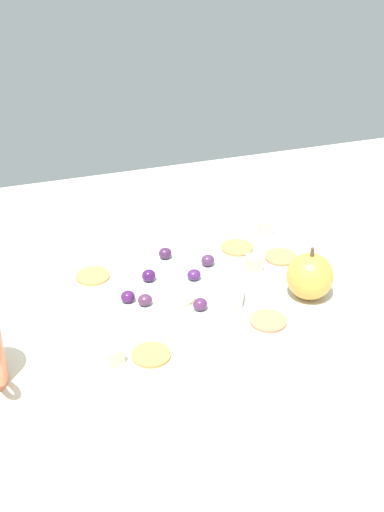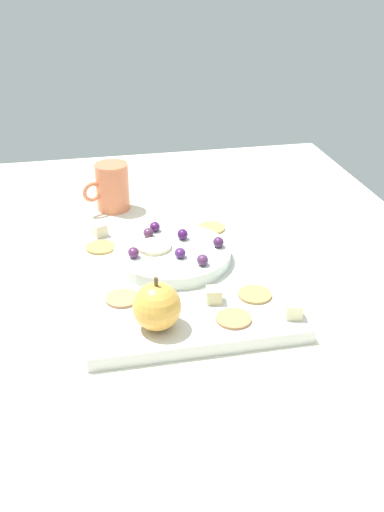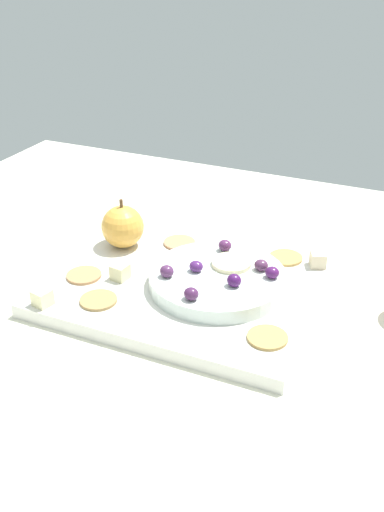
{
  "view_description": "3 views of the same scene",
  "coord_description": "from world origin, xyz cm",
  "px_view_note": "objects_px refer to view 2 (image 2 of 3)",
  "views": [
    {
      "loc": [
        25.39,
        76.79,
        60.44
      ],
      "look_at": [
        -0.4,
        -3.36,
        9.52
      ],
      "focal_mm": 50.33,
      "sensor_mm": 36.0,
      "label": 1
    },
    {
      "loc": [
        -77.31,
        12.79,
        50.58
      ],
      "look_at": [
        -1.31,
        -2.85,
        7.81
      ],
      "focal_mm": 41.04,
      "sensor_mm": 36.0,
      "label": 2
    },
    {
      "loc": [
        26.98,
        -63.79,
        47.09
      ],
      "look_at": [
        -1.78,
        1.4,
        7.65
      ],
      "focal_mm": 41.32,
      "sensor_mm": 36.0,
      "label": 3
    }
  ],
  "objects_px": {
    "serving_dish": "(172,255)",
    "grape_4": "(155,227)",
    "cheese_cube_2": "(214,295)",
    "cheese_cube_1": "(100,230)",
    "cracker_3": "(255,295)",
    "cup": "(112,187)",
    "cracker_1": "(122,298)",
    "cracker_2": "(211,228)",
    "grape_2": "(183,234)",
    "cheese_cube_0": "(294,310)",
    "platter": "(179,280)",
    "apple_slice_0": "(154,247)",
    "cracker_0": "(234,319)",
    "grape_6": "(148,233)",
    "grape_1": "(218,242)",
    "grape_0": "(134,253)",
    "grape_3": "(203,260)",
    "cracker_4": "(101,247)",
    "apple_whole": "(157,307)",
    "grape_5": "(180,253)"
  },
  "relations": [
    {
      "from": "serving_dish",
      "to": "grape_4",
      "type": "distance_m",
      "value": 0.07
    },
    {
      "from": "serving_dish",
      "to": "cheese_cube_2",
      "type": "xyz_separation_m",
      "value": [
        -0.13,
        -0.04,
        0.0
      ]
    },
    {
      "from": "serving_dish",
      "to": "cheese_cube_1",
      "type": "height_order",
      "value": "cheese_cube_1"
    },
    {
      "from": "cracker_3",
      "to": "cup",
      "type": "xyz_separation_m",
      "value": [
        0.39,
        0.17,
        0.02
      ]
    },
    {
      "from": "cracker_1",
      "to": "cracker_2",
      "type": "bearing_deg",
      "value": -41.99
    },
    {
      "from": "grape_2",
      "to": "cheese_cube_0",
      "type": "bearing_deg",
      "value": -153.19
    },
    {
      "from": "platter",
      "to": "cheese_cube_1",
      "type": "height_order",
      "value": "cheese_cube_1"
    },
    {
      "from": "cracker_2",
      "to": "apple_slice_0",
      "type": "bearing_deg",
      "value": 127.8
    },
    {
      "from": "serving_dish",
      "to": "cracker_3",
      "type": "relative_size",
      "value": 3.82
    },
    {
      "from": "cracker_0",
      "to": "grape_6",
      "type": "relative_size",
      "value": 2.56
    },
    {
      "from": "platter",
      "to": "cracker_2",
      "type": "distance_m",
      "value": 0.17
    },
    {
      "from": "apple_slice_0",
      "to": "cheese_cube_2",
      "type": "bearing_deg",
      "value": -155.02
    },
    {
      "from": "grape_2",
      "to": "grape_1",
      "type": "bearing_deg",
      "value": -126.66
    },
    {
      "from": "cracker_2",
      "to": "cheese_cube_0",
      "type": "bearing_deg",
      "value": -170.66
    },
    {
      "from": "cheese_cube_1",
      "to": "grape_2",
      "type": "relative_size",
      "value": 1.14
    },
    {
      "from": "cheese_cube_2",
      "to": "cup",
      "type": "height_order",
      "value": "cup"
    },
    {
      "from": "grape_6",
      "to": "cracker_1",
      "type": "bearing_deg",
      "value": 158.33
    },
    {
      "from": "grape_0",
      "to": "grape_1",
      "type": "xyz_separation_m",
      "value": [
        0.01,
        -0.14,
        -0.0
      ]
    },
    {
      "from": "cracker_3",
      "to": "grape_3",
      "type": "height_order",
      "value": "grape_3"
    },
    {
      "from": "cheese_cube_1",
      "to": "cracker_2",
      "type": "distance_m",
      "value": 0.19
    },
    {
      "from": "cheese_cube_1",
      "to": "cup",
      "type": "bearing_deg",
      "value": -12.73
    },
    {
      "from": "cracker_4",
      "to": "grape_2",
      "type": "height_order",
      "value": "grape_2"
    },
    {
      "from": "cheese_cube_1",
      "to": "cup",
      "type": "relative_size",
      "value": 0.23
    },
    {
      "from": "serving_dish",
      "to": "grape_2",
      "type": "xyz_separation_m",
      "value": [
        0.03,
        -0.02,
        0.02
      ]
    },
    {
      "from": "platter",
      "to": "apple_whole",
      "type": "xyz_separation_m",
      "value": [
        -0.13,
        0.05,
        0.04
      ]
    },
    {
      "from": "platter",
      "to": "cheese_cube_0",
      "type": "relative_size",
      "value": 16.84
    },
    {
      "from": "cheese_cube_0",
      "to": "cracker_2",
      "type": "height_order",
      "value": "cheese_cube_0"
    },
    {
      "from": "grape_6",
      "to": "grape_4",
      "type": "bearing_deg",
      "value": -34.92
    },
    {
      "from": "cracker_3",
      "to": "cheese_cube_1",
      "type": "bearing_deg",
      "value": 40.77
    },
    {
      "from": "grape_0",
      "to": "grape_3",
      "type": "relative_size",
      "value": 1.0
    },
    {
      "from": "serving_dish",
      "to": "apple_whole",
      "type": "relative_size",
      "value": 2.88
    },
    {
      "from": "cracker_4",
      "to": "cracker_2",
      "type": "bearing_deg",
      "value": -80.32
    },
    {
      "from": "cracker_0",
      "to": "cracker_1",
      "type": "height_order",
      "value": "same"
    },
    {
      "from": "cheese_cube_0",
      "to": "cracker_0",
      "type": "height_order",
      "value": "cheese_cube_0"
    },
    {
      "from": "grape_1",
      "to": "cracker_3",
      "type": "bearing_deg",
      "value": -168.36
    },
    {
      "from": "cheese_cube_0",
      "to": "cracker_2",
      "type": "distance_m",
      "value": 0.29
    },
    {
      "from": "cracker_0",
      "to": "cracker_4",
      "type": "height_order",
      "value": "same"
    },
    {
      "from": "cracker_4",
      "to": "grape_4",
      "type": "height_order",
      "value": "grape_4"
    },
    {
      "from": "grape_2",
      "to": "grape_6",
      "type": "distance_m",
      "value": 0.06
    },
    {
      "from": "apple_whole",
      "to": "grape_2",
      "type": "height_order",
      "value": "apple_whole"
    },
    {
      "from": "serving_dish",
      "to": "apple_slice_0",
      "type": "bearing_deg",
      "value": 71.97
    },
    {
      "from": "serving_dish",
      "to": "cracker_0",
      "type": "xyz_separation_m",
      "value": [
        -0.18,
        -0.05,
        -0.01
      ]
    },
    {
      "from": "cheese_cube_0",
      "to": "cheese_cube_1",
      "type": "relative_size",
      "value": 1.0
    },
    {
      "from": "grape_5",
      "to": "cheese_cube_2",
      "type": "bearing_deg",
      "value": -163.67
    },
    {
      "from": "cracker_3",
      "to": "grape_5",
      "type": "xyz_separation_m",
      "value": [
        0.1,
        0.09,
        0.03
      ]
    },
    {
      "from": "serving_dish",
      "to": "apple_whole",
      "type": "xyz_separation_m",
      "value": [
        -0.17,
        0.05,
        0.02
      ]
    },
    {
      "from": "cheese_cube_0",
      "to": "apple_slice_0",
      "type": "bearing_deg",
      "value": 39.29
    },
    {
      "from": "apple_whole",
      "to": "grape_6",
      "type": "distance_m",
      "value": 0.22
    },
    {
      "from": "cracker_3",
      "to": "grape_0",
      "type": "bearing_deg",
      "value": 54.9
    },
    {
      "from": "grape_3",
      "to": "cup",
      "type": "bearing_deg",
      "value": 18.62
    }
  ]
}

